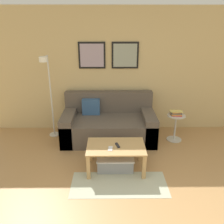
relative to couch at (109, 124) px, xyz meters
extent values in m
cube|color=tan|center=(0.26, 0.51, 0.98)|extent=(5.60, 0.06, 2.55)
cube|color=black|center=(-0.33, 0.47, 1.31)|extent=(0.55, 0.02, 0.53)
cube|color=#A393A8|center=(-0.33, 0.46, 1.31)|extent=(0.48, 0.01, 0.46)
cube|color=black|center=(0.34, 0.47, 1.31)|extent=(0.55, 0.02, 0.53)
cube|color=#939E8E|center=(0.34, 0.46, 1.31)|extent=(0.48, 0.01, 0.46)
cube|color=#B2B79E|center=(0.16, -1.53, -0.30)|extent=(1.41, 0.61, 0.01)
cube|color=brown|center=(0.00, -0.05, -0.07)|extent=(1.82, 0.99, 0.45)
cube|color=brown|center=(0.00, 0.34, 0.37)|extent=(1.82, 0.20, 0.44)
cube|color=brown|center=(-0.79, -0.05, -0.01)|extent=(0.24, 0.99, 0.57)
cube|color=brown|center=(0.80, -0.05, -0.01)|extent=(0.24, 0.99, 0.57)
cube|color=#335684|center=(-0.36, 0.17, 0.31)|extent=(0.36, 0.14, 0.32)
cube|color=tan|center=(0.12, -1.13, 0.11)|extent=(0.91, 0.59, 0.02)
cube|color=tan|center=(-0.30, -1.39, -0.10)|extent=(0.06, 0.06, 0.40)
cube|color=tan|center=(0.54, -1.39, -0.10)|extent=(0.06, 0.06, 0.40)
cube|color=tan|center=(-0.30, -0.88, -0.10)|extent=(0.06, 0.06, 0.40)
cube|color=tan|center=(0.54, -0.88, -0.10)|extent=(0.06, 0.06, 0.40)
cube|color=gray|center=(0.11, -1.12, -0.20)|extent=(0.57, 0.33, 0.20)
cube|color=silver|center=(0.11, -1.12, -0.08)|extent=(0.59, 0.36, 0.02)
cylinder|color=silver|center=(-1.15, 0.12, -0.29)|extent=(0.21, 0.21, 0.02)
cylinder|color=silver|center=(-1.15, 0.12, 0.54)|extent=(0.03, 0.03, 1.63)
cylinder|color=silver|center=(-1.15, -0.02, 1.36)|extent=(0.02, 0.28, 0.02)
cylinder|color=white|center=(-1.15, -0.16, 1.33)|extent=(0.16, 0.16, 0.09)
cylinder|color=silver|center=(1.33, -0.12, -0.29)|extent=(0.30, 0.30, 0.01)
cylinder|color=silver|center=(1.33, -0.12, -0.03)|extent=(0.04, 0.04, 0.50)
cylinder|color=silver|center=(1.33, -0.12, 0.23)|extent=(0.35, 0.35, 0.02)
cube|color=#B73333|center=(1.33, -0.13, 0.24)|extent=(0.21, 0.16, 0.02)
cube|color=#D18438|center=(1.32, -0.12, 0.26)|extent=(0.20, 0.16, 0.02)
cube|color=#4C4C51|center=(1.32, -0.13, 0.28)|extent=(0.22, 0.15, 0.02)
cube|color=#D18438|center=(1.32, -0.11, 0.30)|extent=(0.19, 0.17, 0.02)
cube|color=#D8C666|center=(1.32, -0.13, 0.32)|extent=(0.25, 0.15, 0.01)
cube|color=#232328|center=(0.14, -1.13, 0.13)|extent=(0.08, 0.16, 0.02)
cube|color=silver|center=(0.03, -1.23, 0.13)|extent=(0.08, 0.14, 0.01)
camera|label=1|loc=(0.02, -4.42, 1.94)|focal=38.00mm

